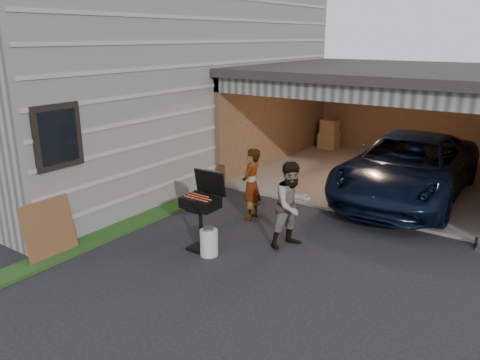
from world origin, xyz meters
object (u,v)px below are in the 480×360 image
Objects in this scene: bbq_grill at (202,205)px; plywood_panel at (49,229)px; woman at (251,184)px; minivan at (408,169)px; man at (292,205)px; propane_tank at (209,243)px.

bbq_grill is 2.60m from plywood_panel.
woman is 3.87m from plywood_panel.
man is (-0.94, -3.72, 0.06)m from minivan.
woman is at bearing 92.65° from bbq_grill.
propane_tank is 2.71m from plywood_panel.
man is 1.58m from bbq_grill.
minivan is at bearing 65.42° from bbq_grill.
minivan is 5.25m from propane_tank.
propane_tank is at bearing -112.86° from minivan.
minivan is at bearing 57.70° from plywood_panel.
plywood_panel is at bearing -138.00° from bbq_grill.
woman is 1.46m from man.
bbq_grill is (-2.16, -4.73, 0.11)m from minivan.
plywood_panel is (-2.18, -1.59, 0.27)m from propane_tank.
minivan is at bearing 135.34° from woman.
woman is 1.67m from bbq_grill.
bbq_grill reaches higher than propane_tank.
woman is at bearing 86.25° from man.
propane_tank is (-1.90, -4.86, -0.48)m from minivan.
man reaches higher than woman.
plywood_panel is (-4.08, -6.45, -0.22)m from minivan.
woman is 0.96× the size of man.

